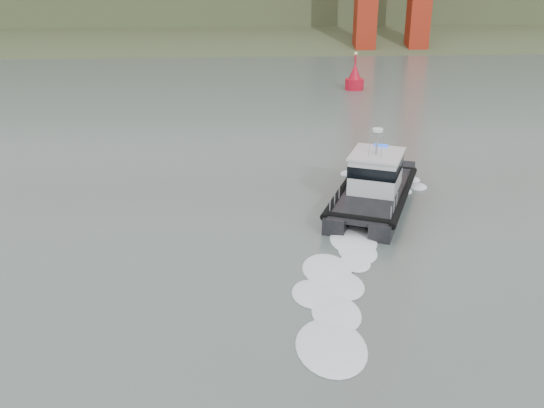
% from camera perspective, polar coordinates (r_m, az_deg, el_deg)
% --- Properties ---
extents(ground, '(400.00, 400.00, 0.00)m').
position_cam_1_polar(ground, '(21.96, 1.14, -15.13)').
color(ground, '#4E5C56').
rests_on(ground, ground).
extents(patrol_boat, '(6.95, 10.28, 4.69)m').
position_cam_1_polar(patrol_boat, '(35.16, 9.58, 1.70)').
color(patrol_boat, black).
rests_on(patrol_boat, ground).
extents(nav_buoy, '(2.03, 2.03, 4.24)m').
position_cam_1_polar(nav_buoy, '(67.23, 7.78, 11.57)').
color(nav_buoy, '#B90C21').
rests_on(nav_buoy, ground).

